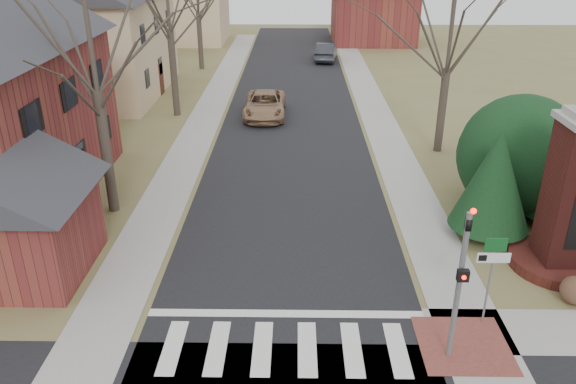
{
  "coord_description": "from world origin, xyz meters",
  "views": [
    {
      "loc": [
        0.26,
        -11.03,
        10.05
      ],
      "look_at": [
        0.01,
        6.0,
        2.21
      ],
      "focal_mm": 35.0,
      "sensor_mm": 36.0,
      "label": 1
    }
  ],
  "objects_px": {
    "traffic_signal_pole": "(461,272)",
    "pickup_truck": "(265,105)",
    "distant_car": "(326,52)",
    "sign_post": "(492,264)",
    "brick_gate_monument": "(571,208)"
  },
  "relations": [
    {
      "from": "traffic_signal_pole",
      "to": "pickup_truck",
      "type": "bearing_deg",
      "value": 105.55
    },
    {
      "from": "pickup_truck",
      "to": "distant_car",
      "type": "xyz_separation_m",
      "value": [
        4.46,
        16.59,
        0.05
      ]
    },
    {
      "from": "sign_post",
      "to": "distant_car",
      "type": "height_order",
      "value": "sign_post"
    },
    {
      "from": "brick_gate_monument",
      "to": "traffic_signal_pole",
      "type": "bearing_deg",
      "value": -136.76
    },
    {
      "from": "pickup_truck",
      "to": "distant_car",
      "type": "bearing_deg",
      "value": 75.03
    },
    {
      "from": "sign_post",
      "to": "pickup_truck",
      "type": "height_order",
      "value": "sign_post"
    },
    {
      "from": "traffic_signal_pole",
      "to": "sign_post",
      "type": "distance_m",
      "value": 2.02
    },
    {
      "from": "traffic_signal_pole",
      "to": "distant_car",
      "type": "distance_m",
      "value": 37.86
    },
    {
      "from": "sign_post",
      "to": "pickup_truck",
      "type": "xyz_separation_m",
      "value": [
        -7.19,
        19.79,
        -1.23
      ]
    },
    {
      "from": "sign_post",
      "to": "brick_gate_monument",
      "type": "distance_m",
      "value": 4.55
    },
    {
      "from": "brick_gate_monument",
      "to": "pickup_truck",
      "type": "distance_m",
      "value": 19.9
    },
    {
      "from": "traffic_signal_pole",
      "to": "sign_post",
      "type": "relative_size",
      "value": 1.64
    },
    {
      "from": "traffic_signal_pole",
      "to": "distant_car",
      "type": "xyz_separation_m",
      "value": [
        -1.44,
        37.79,
        -1.82
      ]
    },
    {
      "from": "sign_post",
      "to": "pickup_truck",
      "type": "distance_m",
      "value": 21.09
    },
    {
      "from": "pickup_truck",
      "to": "brick_gate_monument",
      "type": "bearing_deg",
      "value": -57.65
    }
  ]
}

